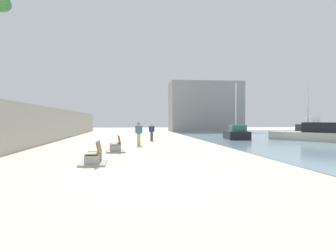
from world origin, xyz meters
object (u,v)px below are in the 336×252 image
person_walking (139,132)px  person_standing (152,131)px  bench_near (94,158)px  boat_nearest (237,133)px  boat_far_left (310,126)px  bench_far (116,148)px  boat_mid_bay (315,134)px

person_walking → person_standing: size_ratio=1.10×
bench_near → boat_nearest: (11.84, 17.51, 0.35)m
boat_nearest → boat_far_left: bearing=47.6°
bench_near → bench_far: bearing=83.2°
boat_far_left → bench_far: bearing=-132.7°
boat_far_left → person_walking: bearing=-135.7°
bench_near → person_walking: 10.64m
boat_far_left → boat_nearest: bearing=-132.4°
bench_near → boat_mid_bay: boat_mid_bay is taller
boat_nearest → person_walking: bearing=-143.7°
boat_far_left → bench_near: bearing=-128.9°
boat_mid_bay → boat_nearest: (-6.02, 3.60, -0.06)m
boat_nearest → boat_far_left: 28.88m
boat_mid_bay → boat_nearest: size_ratio=1.41×
bench_far → boat_nearest: (11.17, 11.88, 0.35)m
bench_near → boat_mid_bay: (17.86, 13.91, 0.41)m
bench_far → bench_near: bearing=-96.8°
bench_near → person_walking: person_walking is taller
boat_mid_bay → boat_far_left: boat_mid_bay is taller
boat_mid_bay → person_walking: bearing=-167.4°
bench_far → boat_nearest: 16.31m
person_walking → boat_mid_bay: bearing=12.6°
bench_far → boat_mid_bay: 19.09m
person_standing → boat_far_left: boat_far_left is taller
person_standing → boat_mid_bay: 14.59m
bench_far → boat_mid_bay: bearing=25.7°
person_standing → boat_nearest: (8.37, 1.22, -0.32)m
bench_near → bench_far: size_ratio=0.97×
boat_nearest → bench_near: bearing=-124.1°
boat_far_left → boat_mid_bay: bearing=-118.3°
boat_mid_bay → boat_far_left: size_ratio=1.33×
bench_near → boat_nearest: bearing=55.9°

